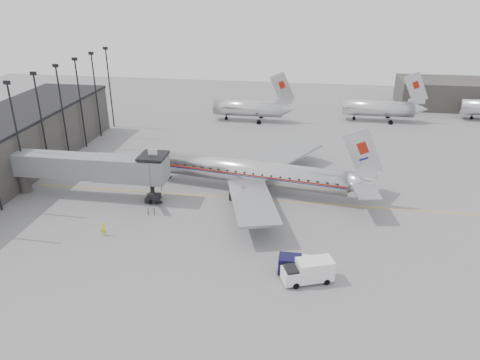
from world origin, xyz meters
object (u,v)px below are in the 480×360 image
object	(u,v)px
baggage_cart_navy	(290,264)
ramp_worker	(103,229)
service_van	(308,271)
baggage_cart_white	(301,263)
airliner	(255,173)

from	to	relation	value
baggage_cart_navy	ramp_worker	distance (m)	21.90
service_van	baggage_cart_white	distance (m)	2.15
airliner	service_van	world-z (taller)	airliner
baggage_cart_navy	baggage_cart_white	distance (m)	1.29
baggage_cart_navy	service_van	bearing A→B (deg)	-33.21
airliner	baggage_cart_navy	xyz separation A→B (m)	(5.92, -18.89, -1.66)
ramp_worker	airliner	bearing A→B (deg)	25.75
airliner	baggage_cart_white	bearing A→B (deg)	-59.92
service_van	ramp_worker	bearing A→B (deg)	146.80
airliner	service_van	bearing A→B (deg)	-59.78
airliner	baggage_cart_navy	bearing A→B (deg)	-63.49
service_van	baggage_cart_white	bearing A→B (deg)	91.73
airliner	baggage_cart_navy	distance (m)	19.87
service_van	baggage_cart_navy	xyz separation A→B (m)	(-1.84, 1.21, -0.23)
ramp_worker	baggage_cart_white	bearing A→B (deg)	-26.11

